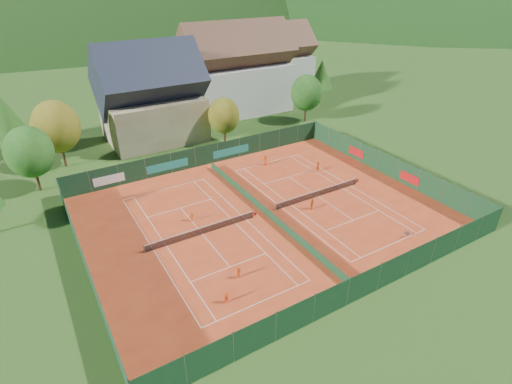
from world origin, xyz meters
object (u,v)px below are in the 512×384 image
object	(u,v)px
player_left_far	(191,216)
player_right_far_a	(265,160)
ball_hopper	(407,233)
hotel_block_b	(274,63)
player_left_mid	(239,273)
chalet	(152,100)
player_right_near	(312,204)
player_left_near	(226,297)
player_right_far_b	(318,166)
hotel_block_a	(236,74)

from	to	relation	value
player_left_far	player_right_far_a	bearing A→B (deg)	-150.74
ball_hopper	player_left_far	world-z (taller)	player_left_far
hotel_block_b	ball_hopper	distance (m)	59.43
hotel_block_b	player_left_mid	size ratio (longest dim) A/B	13.63
player_left_mid	player_right_far_a	xyz separation A→B (m)	(15.21, 19.64, 0.15)
ball_hopper	player_left_mid	bearing A→B (deg)	169.08
chalet	ball_hopper	distance (m)	44.35
chalet	player_right_near	size ratio (longest dim) A/B	11.36
player_left_near	player_right_far_a	size ratio (longest dim) A/B	0.85
player_left_near	player_right_far_b	size ratio (longest dim) A/B	0.94
hotel_block_b	player_left_far	world-z (taller)	hotel_block_b
player_left_mid	player_left_far	distance (m)	11.30
player_left_mid	player_right_far_a	size ratio (longest dim) A/B	0.81
hotel_block_b	player_right_near	bearing A→B (deg)	-118.15
player_right_far_a	ball_hopper	bearing A→B (deg)	100.04
ball_hopper	player_right_near	size ratio (longest dim) A/B	0.56
ball_hopper	player_right_far_a	xyz separation A→B (m)	(-3.27, 23.20, 0.23)
player_left_near	chalet	bearing A→B (deg)	63.57
player_left_near	hotel_block_b	bearing A→B (deg)	37.39
player_right_near	player_right_far_a	bearing A→B (deg)	56.61
ball_hopper	player_right_far_a	bearing A→B (deg)	98.02
player_left_far	player_right_far_b	bearing A→B (deg)	-171.79
hotel_block_b	player_left_mid	world-z (taller)	hotel_block_b
player_left_far	ball_hopper	bearing A→B (deg)	141.60
hotel_block_b	player_left_near	size ratio (longest dim) A/B	12.94
player_left_mid	player_right_far_b	size ratio (longest dim) A/B	0.89
player_right_far_b	ball_hopper	bearing A→B (deg)	40.00
player_left_mid	player_right_near	bearing A→B (deg)	38.41
hotel_block_a	player_right_far_a	xyz separation A→B (m)	(-8.78, -24.61, -6.60)
chalet	hotel_block_b	size ratio (longest dim) A/B	0.94
player_left_mid	player_right_far_a	distance (m)	24.84
chalet	player_left_mid	distance (m)	39.03
hotel_block_a	player_right_far_b	bearing A→B (deg)	-96.56
hotel_block_b	player_right_far_b	bearing A→B (deg)	-114.59
chalet	player_right_far_a	size ratio (longest dim) A/B	10.29
player_left_mid	ball_hopper	bearing A→B (deg)	2.45
chalet	player_left_mid	world-z (taller)	chalet
hotel_block_a	ball_hopper	size ratio (longest dim) A/B	27.00
player_right_far_b	player_left_far	bearing A→B (deg)	-35.65
player_right_near	player_right_far_a	world-z (taller)	player_right_far_a
hotel_block_a	player_left_mid	world-z (taller)	hotel_block_a
chalet	hotel_block_b	bearing A→B (deg)	22.99
player_left_near	player_right_far_a	xyz separation A→B (m)	(17.67, 21.83, 0.12)
player_left_far	player_right_far_a	distance (m)	17.31
player_left_mid	chalet	bearing A→B (deg)	95.93
player_right_far_a	player_right_far_b	distance (m)	7.69
player_right_far_b	player_right_far_a	bearing A→B (deg)	-89.63
ball_hopper	player_right_far_a	size ratio (longest dim) A/B	0.51
player_right_far_a	player_left_near	bearing A→B (deg)	53.03
hotel_block_a	player_left_far	bearing A→B (deg)	-126.02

